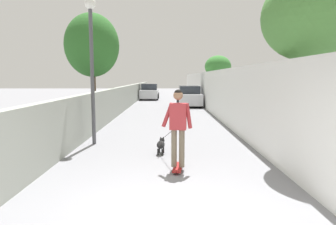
{
  "coord_description": "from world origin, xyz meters",
  "views": [
    {
      "loc": [
        -4.21,
        -0.09,
        2.15
      ],
      "look_at": [
        5.39,
        -0.1,
        1.0
      ],
      "focal_mm": 31.13,
      "sensor_mm": 36.0,
      "label": 1
    }
  ],
  "objects_px": {
    "tree_right_near": "(218,67)",
    "tree_right_far": "(310,18)",
    "lamp_post": "(91,46)",
    "car_near": "(189,97)",
    "tree_left_mid": "(92,46)",
    "dog": "(161,144)",
    "person_skateboarder": "(178,122)",
    "car_far": "(150,92)",
    "skateboard": "(178,167)"
  },
  "relations": [
    {
      "from": "tree_right_near",
      "to": "tree_right_far",
      "type": "bearing_deg",
      "value": 178.09
    },
    {
      "from": "lamp_post",
      "to": "car_near",
      "type": "relative_size",
      "value": 1.18
    },
    {
      "from": "tree_left_mid",
      "to": "dog",
      "type": "bearing_deg",
      "value": -155.3
    },
    {
      "from": "person_skateboarder",
      "to": "car_far",
      "type": "relative_size",
      "value": 0.46
    },
    {
      "from": "car_far",
      "to": "car_near",
      "type": "bearing_deg",
      "value": -153.59
    },
    {
      "from": "skateboard",
      "to": "car_near",
      "type": "relative_size",
      "value": 0.21
    },
    {
      "from": "dog",
      "to": "car_near",
      "type": "xyz_separation_m",
      "value": [
        14.03,
        -1.82,
        0.44
      ]
    },
    {
      "from": "lamp_post",
      "to": "car_far",
      "type": "distance_m",
      "value": 19.84
    },
    {
      "from": "person_skateboarder",
      "to": "dog",
      "type": "height_order",
      "value": "person_skateboarder"
    },
    {
      "from": "lamp_post",
      "to": "person_skateboarder",
      "type": "xyz_separation_m",
      "value": [
        -2.73,
        -2.64,
        -1.98
      ]
    },
    {
      "from": "lamp_post",
      "to": "car_far",
      "type": "xyz_separation_m",
      "value": [
        19.69,
        -0.6,
        -2.42
      ]
    },
    {
      "from": "tree_right_far",
      "to": "dog",
      "type": "xyz_separation_m",
      "value": [
        0.87,
        3.62,
        -3.31
      ]
    },
    {
      "from": "tree_left_mid",
      "to": "person_skateboarder",
      "type": "bearing_deg",
      "value": -156.43
    },
    {
      "from": "lamp_post",
      "to": "dog",
      "type": "height_order",
      "value": "lamp_post"
    },
    {
      "from": "tree_right_far",
      "to": "skateboard",
      "type": "bearing_deg",
      "value": 100.8
    },
    {
      "from": "skateboard",
      "to": "car_near",
      "type": "height_order",
      "value": "car_near"
    },
    {
      "from": "dog",
      "to": "car_far",
      "type": "xyz_separation_m",
      "value": [
        20.94,
        1.61,
        0.44
      ]
    },
    {
      "from": "skateboard",
      "to": "car_far",
      "type": "bearing_deg",
      "value": 5.2
    },
    {
      "from": "skateboard",
      "to": "person_skateboarder",
      "type": "bearing_deg",
      "value": 165.96
    },
    {
      "from": "tree_right_far",
      "to": "tree_right_near",
      "type": "bearing_deg",
      "value": -1.91
    },
    {
      "from": "tree_right_near",
      "to": "person_skateboarder",
      "type": "height_order",
      "value": "tree_right_near"
    },
    {
      "from": "tree_right_far",
      "to": "dog",
      "type": "height_order",
      "value": "tree_right_far"
    },
    {
      "from": "person_skateboarder",
      "to": "car_far",
      "type": "height_order",
      "value": "person_skateboarder"
    },
    {
      "from": "person_skateboarder",
      "to": "car_far",
      "type": "distance_m",
      "value": 22.52
    },
    {
      "from": "tree_left_mid",
      "to": "person_skateboarder",
      "type": "height_order",
      "value": "tree_left_mid"
    },
    {
      "from": "person_skateboarder",
      "to": "tree_left_mid",
      "type": "bearing_deg",
      "value": 23.57
    },
    {
      "from": "tree_left_mid",
      "to": "tree_right_far",
      "type": "xyz_separation_m",
      "value": [
        -10.0,
        -7.82,
        -0.42
      ]
    },
    {
      "from": "dog",
      "to": "tree_right_far",
      "type": "bearing_deg",
      "value": -103.5
    },
    {
      "from": "car_near",
      "to": "car_far",
      "type": "height_order",
      "value": "same"
    },
    {
      "from": "tree_left_mid",
      "to": "person_skateboarder",
      "type": "distance_m",
      "value": 11.92
    },
    {
      "from": "tree_left_mid",
      "to": "car_far",
      "type": "xyz_separation_m",
      "value": [
        11.81,
        -2.59,
        -3.29
      ]
    },
    {
      "from": "tree_right_far",
      "to": "person_skateboarder",
      "type": "distance_m",
      "value": 4.06
    },
    {
      "from": "dog",
      "to": "car_far",
      "type": "bearing_deg",
      "value": 4.41
    },
    {
      "from": "car_near",
      "to": "skateboard",
      "type": "bearing_deg",
      "value": 174.87
    },
    {
      "from": "person_skateboarder",
      "to": "car_far",
      "type": "bearing_deg",
      "value": 5.2
    },
    {
      "from": "tree_left_mid",
      "to": "dog",
      "type": "relative_size",
      "value": 3.26
    },
    {
      "from": "tree_right_near",
      "to": "skateboard",
      "type": "relative_size",
      "value": 4.75
    },
    {
      "from": "tree_right_far",
      "to": "skateboard",
      "type": "distance_m",
      "value": 4.79
    },
    {
      "from": "car_near",
      "to": "car_far",
      "type": "distance_m",
      "value": 7.72
    },
    {
      "from": "lamp_post",
      "to": "dog",
      "type": "xyz_separation_m",
      "value": [
        -1.25,
        -2.21,
        -2.86
      ]
    },
    {
      "from": "tree_left_mid",
      "to": "tree_right_far",
      "type": "distance_m",
      "value": 12.7
    },
    {
      "from": "lamp_post",
      "to": "dog",
      "type": "distance_m",
      "value": 3.82
    },
    {
      "from": "lamp_post",
      "to": "dog",
      "type": "relative_size",
      "value": 2.57
    },
    {
      "from": "lamp_post",
      "to": "car_near",
      "type": "bearing_deg",
      "value": -17.53
    },
    {
      "from": "tree_right_far",
      "to": "car_far",
      "type": "distance_m",
      "value": 22.61
    },
    {
      "from": "skateboard",
      "to": "car_far",
      "type": "height_order",
      "value": "car_far"
    },
    {
      "from": "skateboard",
      "to": "person_skateboarder",
      "type": "xyz_separation_m",
      "value": [
        -0.0,
        0.0,
        1.08
      ]
    },
    {
      "from": "tree_right_far",
      "to": "car_far",
      "type": "xyz_separation_m",
      "value": [
        21.81,
        5.24,
        -2.87
      ]
    },
    {
      "from": "tree_right_near",
      "to": "car_near",
      "type": "bearing_deg",
      "value": 115.31
    },
    {
      "from": "tree_right_far",
      "to": "lamp_post",
      "type": "bearing_deg",
      "value": 70.0
    }
  ]
}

